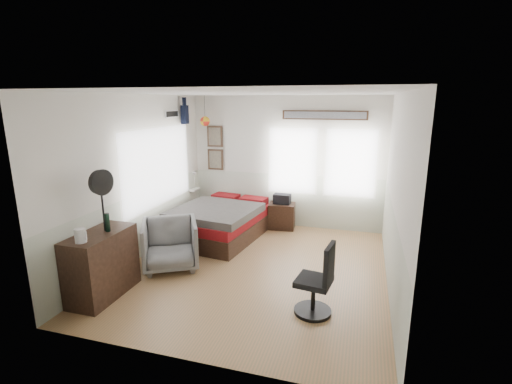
% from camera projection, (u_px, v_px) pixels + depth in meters
% --- Properties ---
extents(ground_plane, '(4.00, 4.50, 0.01)m').
position_uv_depth(ground_plane, '(255.00, 269.00, 5.88)').
color(ground_plane, '#987950').
extents(room_shell, '(4.02, 4.52, 2.71)m').
position_uv_depth(room_shell, '(254.00, 166.00, 5.69)').
color(room_shell, silver).
rests_on(room_shell, ground_plane).
extents(wall_decor, '(3.55, 1.32, 1.44)m').
position_uv_depth(wall_decor, '(230.00, 126.00, 7.51)').
color(wall_decor, '#40281B').
rests_on(wall_decor, room_shell).
extents(bed, '(1.65, 2.16, 0.64)m').
position_uv_depth(bed, '(221.00, 221.00, 7.19)').
color(bed, black).
rests_on(bed, ground_plane).
extents(dresser, '(0.48, 1.00, 0.90)m').
position_uv_depth(dresser, '(102.00, 264.00, 4.97)').
color(dresser, black).
rests_on(dresser, ground_plane).
extents(armchair, '(1.14, 1.15, 0.77)m').
position_uv_depth(armchair, '(170.00, 244.00, 5.85)').
color(armchair, gray).
rests_on(armchair, ground_plane).
extents(nightstand, '(0.57, 0.47, 0.53)m').
position_uv_depth(nightstand, '(282.00, 216.00, 7.70)').
color(nightstand, black).
rests_on(nightstand, ground_plane).
extents(task_chair, '(0.47, 0.47, 0.93)m').
position_uv_depth(task_chair, '(318.00, 286.00, 4.54)').
color(task_chair, black).
rests_on(task_chair, ground_plane).
extents(kettle, '(0.16, 0.13, 0.18)m').
position_uv_depth(kettle, '(80.00, 235.00, 4.52)').
color(kettle, silver).
rests_on(kettle, dresser).
extents(bottle, '(0.06, 0.06, 0.25)m').
position_uv_depth(bottle, '(107.00, 222.00, 4.89)').
color(bottle, black).
rests_on(bottle, dresser).
extents(stand_fan, '(0.15, 0.34, 0.84)m').
position_uv_depth(stand_fan, '(101.00, 183.00, 4.79)').
color(stand_fan, black).
rests_on(stand_fan, dresser).
extents(black_bag, '(0.35, 0.23, 0.20)m').
position_uv_depth(black_bag, '(282.00, 199.00, 7.62)').
color(black_bag, black).
rests_on(black_bag, nightstand).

